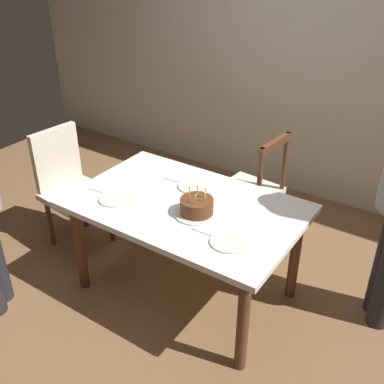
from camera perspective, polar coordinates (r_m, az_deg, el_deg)
name	(u,v)px	position (r m, az deg, el deg)	size (l,w,h in m)	color
ground	(186,290)	(3.34, -0.73, -12.15)	(6.40, 6.40, 0.00)	brown
back_wall	(305,55)	(4.24, 14.05, 16.30)	(6.40, 0.10, 2.60)	beige
dining_table	(186,215)	(2.95, -0.81, -2.95)	(1.47, 0.94, 0.73)	white
birthday_cake	(197,207)	(2.77, 0.60, -1.92)	(0.28, 0.28, 0.17)	silver
plate_near_celebrant	(116,199)	(2.98, -9.56, -0.82)	(0.22, 0.22, 0.01)	silver
plate_far_side	(194,186)	(3.09, 0.27, 0.74)	(0.22, 0.22, 0.01)	silver
plate_near_guest	(229,242)	(2.56, 4.70, -6.23)	(0.22, 0.22, 0.01)	silver
fork_near_celebrant	(99,191)	(3.09, -11.58, 0.09)	(0.18, 0.02, 0.01)	silver
fork_far_side	(174,181)	(3.16, -2.22, 1.43)	(0.18, 0.02, 0.01)	silver
fork_near_guest	(205,233)	(2.62, 1.63, -5.17)	(0.18, 0.02, 0.01)	silver
chair_spindle_back	(251,192)	(3.59, 7.43, -0.04)	(0.48, 0.48, 0.95)	beige
chair_upholstered	(68,182)	(3.68, -15.28, 1.19)	(0.48, 0.48, 0.95)	beige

